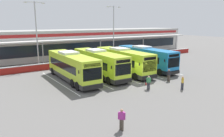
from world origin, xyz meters
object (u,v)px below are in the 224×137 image
at_px(coach_bus_leftmost, 72,67).
at_px(lamp_post_centre, 114,29).
at_px(coach_bus_left_centre, 99,64).
at_px(pedestrian_with_handbag, 148,82).
at_px(lamp_post_west, 36,31).
at_px(pedestrian_in_dark_coat, 182,82).
at_px(pedestrian_child, 122,119).
at_px(pedestrian_near_bin, 169,75).
at_px(coach_bus_right_centre, 145,59).
at_px(coach_bus_centre, 123,61).

distance_m(coach_bus_leftmost, lamp_post_centre, 18.97).
bearing_deg(coach_bus_left_centre, lamp_post_centre, 47.18).
bearing_deg(pedestrian_with_handbag, lamp_post_west, 109.39).
height_order(coach_bus_leftmost, lamp_post_centre, lamp_post_centre).
bearing_deg(pedestrian_in_dark_coat, coach_bus_left_centre, 112.01).
bearing_deg(pedestrian_child, pedestrian_with_handbag, 35.38).
distance_m(coach_bus_left_centre, pedestrian_with_handbag, 8.95).
distance_m(coach_bus_leftmost, pedestrian_in_dark_coat, 14.12).
bearing_deg(lamp_post_west, pedestrian_with_handbag, -70.61).
bearing_deg(lamp_post_west, coach_bus_leftmost, -82.93).
bearing_deg(pedestrian_in_dark_coat, pedestrian_near_bin, 65.97).
relative_size(pedestrian_near_bin, lamp_post_west, 0.15).
relative_size(pedestrian_near_bin, lamp_post_centre, 0.15).
bearing_deg(pedestrian_near_bin, pedestrian_child, -151.92).
height_order(coach_bus_right_centre, pedestrian_child, coach_bus_right_centre).
xyz_separation_m(coach_bus_leftmost, coach_bus_left_centre, (4.24, 0.01, 0.00)).
bearing_deg(pedestrian_child, lamp_post_centre, 56.15).
xyz_separation_m(coach_bus_leftmost, pedestrian_near_bin, (10.18, -7.80, -0.91)).
distance_m(pedestrian_near_bin, lamp_post_west, 22.54).
bearing_deg(coach_bus_right_centre, pedestrian_near_bin, -110.52).
xyz_separation_m(pedestrian_with_handbag, pedestrian_near_bin, (4.62, 1.00, 0.02)).
relative_size(coach_bus_centre, pedestrian_in_dark_coat, 7.55).
bearing_deg(coach_bus_centre, pedestrian_in_dark_coat, -87.82).
relative_size(coach_bus_left_centre, lamp_post_west, 1.11).
xyz_separation_m(coach_bus_right_centre, pedestrian_child, (-15.73, -14.33, -0.91)).
distance_m(lamp_post_west, lamp_post_centre, 15.96).
height_order(coach_bus_leftmost, pedestrian_with_handbag, coach_bus_leftmost).
relative_size(coach_bus_left_centre, pedestrian_near_bin, 7.55).
xyz_separation_m(pedestrian_with_handbag, pedestrian_child, (-8.33, -5.91, 0.02)).
relative_size(coach_bus_leftmost, lamp_post_west, 1.11).
relative_size(coach_bus_left_centre, pedestrian_child, 7.55).
bearing_deg(lamp_post_west, pedestrian_near_bin, -58.23).
relative_size(coach_bus_leftmost, pedestrian_in_dark_coat, 7.55).
bearing_deg(coach_bus_right_centre, pedestrian_child, -137.65).
height_order(pedestrian_in_dark_coat, lamp_post_centre, lamp_post_centre).
bearing_deg(pedestrian_in_dark_coat, coach_bus_centre, 92.18).
xyz_separation_m(pedestrian_with_handbag, lamp_post_centre, (9.06, 20.01, 5.43)).
xyz_separation_m(pedestrian_in_dark_coat, lamp_post_centre, (5.90, 22.29, 5.42)).
bearing_deg(coach_bus_left_centre, pedestrian_with_handbag, -81.48).
bearing_deg(pedestrian_child, coach_bus_right_centre, 42.35).
distance_m(coach_bus_centre, pedestrian_near_bin, 7.73).
height_order(coach_bus_centre, lamp_post_west, lamp_post_west).
height_order(coach_bus_centre, pedestrian_in_dark_coat, coach_bus_centre).
relative_size(coach_bus_centre, pedestrian_with_handbag, 7.55).
height_order(pedestrian_in_dark_coat, pedestrian_near_bin, same).
bearing_deg(pedestrian_near_bin, coach_bus_leftmost, 142.54).
relative_size(coach_bus_leftmost, pedestrian_near_bin, 7.55).
bearing_deg(lamp_post_west, pedestrian_in_dark_coat, -65.31).
distance_m(coach_bus_right_centre, pedestrian_child, 21.30).
relative_size(coach_bus_right_centre, pedestrian_child, 7.55).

